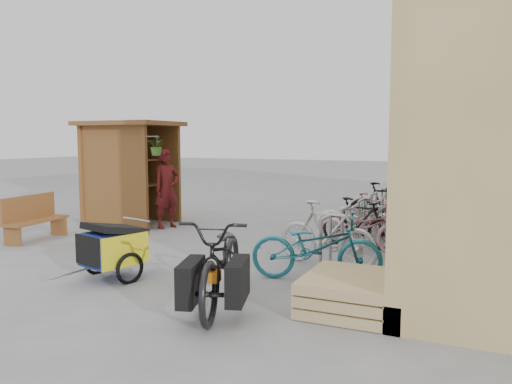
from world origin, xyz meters
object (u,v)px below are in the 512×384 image
at_px(kiosk, 127,158).
at_px(child_trailer, 112,246).
at_px(pallet_stack, 349,292).
at_px(bike_6, 375,212).
at_px(bike_2, 362,227).
at_px(bike_4, 359,218).
at_px(shopping_carts, 422,196).
at_px(bike_5, 374,214).
at_px(person_kiosk, 167,189).
at_px(bike_1, 327,234).
at_px(bike_7, 386,205).
at_px(bench, 34,217).
at_px(bike_3, 359,223).
at_px(cargo_bike, 223,262).
at_px(bike_0, 316,247).

height_order(kiosk, child_trailer, kiosk).
distance_m(pallet_stack, child_trailer, 3.42).
xyz_separation_m(pallet_stack, bike_6, (-0.73, 5.35, 0.19)).
bearing_deg(bike_2, bike_4, 21.38).
bearing_deg(bike_2, kiosk, 88.20).
bearing_deg(shopping_carts, bike_5, -102.02).
relative_size(pallet_stack, person_kiosk, 0.68).
bearing_deg(person_kiosk, pallet_stack, -106.46).
bearing_deg(pallet_stack, person_kiosk, 143.77).
bearing_deg(kiosk, bike_1, -20.21).
xyz_separation_m(shopping_carts, bike_4, (-0.82, -3.54, -0.11)).
bearing_deg(bike_7, bench, 107.43).
xyz_separation_m(pallet_stack, bike_3, (-0.67, 3.46, 0.25)).
relative_size(pallet_stack, bench, 0.83).
height_order(kiosk, person_kiosk, kiosk).
bearing_deg(bike_3, bike_7, 11.35).
bearing_deg(shopping_carts, bench, -137.04).
relative_size(bike_4, bike_7, 1.00).
relative_size(child_trailer, bike_7, 0.86).
height_order(pallet_stack, cargo_bike, cargo_bike).
height_order(child_trailer, bike_5, bike_5).
xyz_separation_m(person_kiosk, bike_4, (4.24, 0.43, -0.44)).
bearing_deg(cargo_bike, bike_6, 66.42).
height_order(bike_1, bike_5, bike_1).
height_order(bench, bike_7, bike_7).
distance_m(pallet_stack, person_kiosk, 6.31).
relative_size(child_trailer, cargo_bike, 0.65).
xyz_separation_m(person_kiosk, bike_1, (4.24, -1.85, -0.37)).
bearing_deg(cargo_bike, bike_4, 65.74).
xyz_separation_m(bike_0, bike_6, (-0.01, 4.33, -0.08)).
xyz_separation_m(bike_5, bike_6, (-0.10, 0.66, -0.05)).
bearing_deg(bench, child_trailer, -31.27).
distance_m(bike_0, bike_7, 4.81).
relative_size(shopping_carts, bike_1, 1.24).
height_order(pallet_stack, bike_7, bike_7).
bearing_deg(bike_3, bench, 121.72).
bearing_deg(bike_6, bike_2, 168.83).
distance_m(person_kiosk, bike_1, 4.64).
bearing_deg(person_kiosk, bike_2, -77.96).
bearing_deg(bike_5, bike_7, -16.16).
bearing_deg(bike_5, bike_1, 162.73).
bearing_deg(bike_5, shopping_carts, -25.74).
distance_m(bike_2, bike_6, 2.27).
bearing_deg(bike_1, cargo_bike, 177.74).
bearing_deg(cargo_bike, bike_2, 59.31).
height_order(child_trailer, bike_4, bike_4).
height_order(shopping_carts, bike_1, bike_1).
xyz_separation_m(kiosk, shopping_carts, (6.28, 3.81, -1.00)).
xyz_separation_m(cargo_bike, person_kiosk, (-3.66, 4.21, 0.34)).
bearing_deg(child_trailer, bike_6, 79.13).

